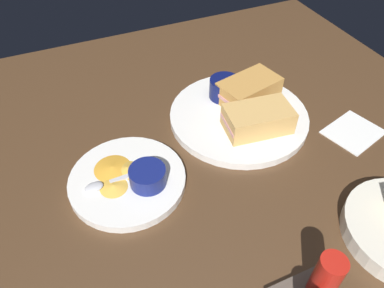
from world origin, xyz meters
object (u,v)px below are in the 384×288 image
object	(u,v)px
ramekin_dark_sauce	(224,88)
plate_sandwich_main	(239,116)
sandwich_half_far	(249,90)
spoon_by_gravy_ramekin	(102,185)
ramekin_light_gravy	(148,176)
sandwich_half_near	(258,119)
spoon_by_dark_ramekin	(230,110)
plate_chips_companion	(128,180)

from	to	relation	value
ramekin_dark_sauce	plate_sandwich_main	bearing A→B (deg)	91.91
sandwich_half_far	spoon_by_gravy_ramekin	world-z (taller)	sandwich_half_far
plate_sandwich_main	sandwich_half_far	distance (cm)	6.41
ramekin_light_gravy	sandwich_half_near	bearing A→B (deg)	-169.11
sandwich_half_near	spoon_by_gravy_ramekin	xyz separation A→B (cm)	(32.34, 2.29, -2.04)
plate_sandwich_main	ramekin_dark_sauce	size ratio (longest dim) A/B	4.41
plate_sandwich_main	sandwich_half_near	xyz separation A→B (cm)	(-1.05, 5.45, 3.20)
spoon_by_gravy_ramekin	spoon_by_dark_ramekin	bearing A→B (deg)	-163.11
plate_sandwich_main	plate_chips_companion	size ratio (longest dim) A/B	1.40
ramekin_dark_sauce	plate_chips_companion	bearing A→B (deg)	28.11
plate_chips_companion	spoon_by_dark_ramekin	bearing A→B (deg)	-160.60
sandwich_half_far	plate_sandwich_main	bearing A→B (deg)	40.91
plate_chips_companion	plate_sandwich_main	bearing A→B (deg)	-164.14
sandwich_half_near	plate_chips_companion	world-z (taller)	sandwich_half_near
sandwich_half_far	ramekin_dark_sauce	size ratio (longest dim) A/B	2.19
plate_sandwich_main	spoon_by_dark_ramekin	size ratio (longest dim) A/B	2.94
plate_chips_companion	sandwich_half_near	bearing A→B (deg)	-175.59
plate_sandwich_main	sandwich_half_near	bearing A→B (deg)	100.91
spoon_by_dark_ramekin	plate_chips_companion	world-z (taller)	spoon_by_dark_ramekin
sandwich_half_near	plate_chips_companion	xyz separation A→B (cm)	(27.78, 2.14, -3.20)
sandwich_half_near	ramekin_light_gravy	bearing A→B (deg)	10.89
plate_chips_companion	ramekin_light_gravy	bearing A→B (deg)	140.19
sandwich_half_near	sandwich_half_far	bearing A→B (deg)	-109.09
ramekin_light_gravy	sandwich_half_far	bearing A→B (deg)	-153.56
ramekin_dark_sauce	spoon_by_dark_ramekin	bearing A→B (deg)	77.32
plate_chips_companion	spoon_by_gravy_ramekin	world-z (taller)	spoon_by_gravy_ramekin
ramekin_dark_sauce	spoon_by_gravy_ramekin	world-z (taller)	ramekin_dark_sauce
ramekin_dark_sauce	ramekin_light_gravy	size ratio (longest dim) A/B	1.03
ramekin_light_gravy	spoon_by_gravy_ramekin	size ratio (longest dim) A/B	0.65
plate_sandwich_main	ramekin_light_gravy	xyz separation A→B (cm)	(23.61, 10.19, 2.55)
sandwich_half_far	spoon_by_dark_ramekin	bearing A→B (deg)	22.40
plate_chips_companion	spoon_by_gravy_ramekin	distance (cm)	4.71
plate_sandwich_main	plate_chips_companion	bearing A→B (deg)	15.86
sandwich_half_far	spoon_by_gravy_ramekin	distance (cm)	37.32
sandwich_half_near	spoon_by_dark_ramekin	distance (cm)	7.49
spoon_by_dark_ramekin	ramekin_dark_sauce	bearing A→B (deg)	-102.68
plate_sandwich_main	spoon_by_dark_ramekin	bearing A→B (deg)	-43.57
sandwich_half_far	spoon_by_dark_ramekin	xyz separation A→B (cm)	(5.59, 2.31, -2.04)
ramekin_light_gravy	spoon_by_gravy_ramekin	distance (cm)	8.18
sandwich_half_far	plate_chips_companion	size ratio (longest dim) A/B	0.70
sandwich_half_far	ramekin_light_gravy	xyz separation A→B (cm)	(27.80, 13.83, -0.65)
sandwich_half_far	plate_chips_companion	xyz separation A→B (cm)	(30.92, 11.23, -3.20)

